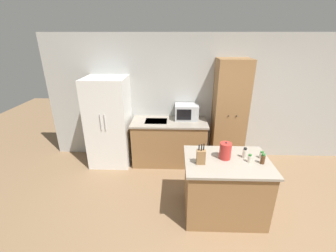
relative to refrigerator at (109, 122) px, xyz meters
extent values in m
plane|color=#846647|center=(2.24, -1.94, -0.90)|extent=(14.00, 14.00, 0.00)
cube|color=#B2B2AD|center=(2.24, 0.39, 0.40)|extent=(7.20, 0.06, 2.60)
cube|color=white|center=(0.00, 0.00, 0.00)|extent=(0.81, 0.72, 1.81)
cylinder|color=silver|center=(-0.04, -0.38, 0.14)|extent=(0.02, 0.02, 0.30)
cylinder|color=silver|center=(0.04, -0.38, 0.14)|extent=(0.02, 0.02, 0.30)
cube|color=olive|center=(1.22, 0.03, -0.46)|extent=(1.49, 0.66, 0.89)
cube|color=gray|center=(1.22, 0.03, 0.01)|extent=(1.53, 0.70, 0.03)
cube|color=#9EA0A3|center=(0.96, 0.03, 0.02)|extent=(0.44, 0.34, 0.01)
cube|color=olive|center=(2.43, 0.11, 0.17)|extent=(0.63, 0.50, 2.15)
sphere|color=black|center=(2.36, -0.15, 0.21)|extent=(0.02, 0.02, 0.02)
sphere|color=black|center=(2.51, -0.15, 0.21)|extent=(0.02, 0.02, 0.02)
cube|color=olive|center=(2.08, -1.45, -0.46)|extent=(1.14, 0.81, 0.88)
cube|color=gray|center=(2.08, -1.45, -0.01)|extent=(1.20, 0.87, 0.03)
cube|color=#B2B5B7|center=(1.57, 0.17, 0.18)|extent=(0.47, 0.35, 0.31)
cube|color=black|center=(1.52, -0.01, 0.18)|extent=(0.28, 0.01, 0.22)
cube|color=olive|center=(1.70, -1.55, 0.11)|extent=(0.12, 0.08, 0.20)
cylinder|color=black|center=(1.66, -1.54, 0.25)|extent=(0.02, 0.02, 0.08)
cylinder|color=black|center=(1.70, -1.56, 0.26)|extent=(0.02, 0.02, 0.09)
cylinder|color=black|center=(1.73, -1.54, 0.26)|extent=(0.02, 0.02, 0.09)
cylinder|color=beige|center=(2.37, -1.49, 0.06)|extent=(0.06, 0.06, 0.10)
cylinder|color=#286628|center=(2.37, -1.49, 0.12)|extent=(0.04, 0.04, 0.02)
cylinder|color=beige|center=(2.58, -1.37, 0.05)|extent=(0.06, 0.06, 0.08)
cylinder|color=#286628|center=(2.58, -1.37, 0.10)|extent=(0.05, 0.05, 0.02)
cylinder|color=beige|center=(2.34, -1.37, 0.07)|extent=(0.06, 0.06, 0.13)
cylinder|color=black|center=(2.34, -1.37, 0.15)|extent=(0.04, 0.04, 0.03)
cylinder|color=#563319|center=(2.54, -1.52, 0.07)|extent=(0.06, 0.06, 0.12)
cylinder|color=#286628|center=(2.54, -1.52, 0.15)|extent=(0.04, 0.04, 0.03)
cylinder|color=#B72D28|center=(2.05, -1.40, 0.13)|extent=(0.16, 0.16, 0.24)
sphere|color=#262628|center=(2.05, -1.40, 0.26)|extent=(0.02, 0.02, 0.02)
camera|label=1|loc=(1.34, -4.22, 1.64)|focal=24.00mm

